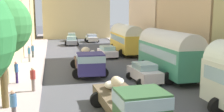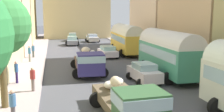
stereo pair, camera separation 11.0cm
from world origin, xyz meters
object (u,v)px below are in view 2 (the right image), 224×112
car_0 (72,41)px  cargo_truck_1 (89,62)px  parked_bus_1 (168,51)px  cargo_truck_0 (129,102)px  parked_bus_2 (126,38)px  car_4 (92,38)px  car_2 (144,73)px  car_3 (108,52)px  pedestrian_2 (29,53)px  pedestrian_1 (33,50)px  pedestrian_4 (13,105)px  car_1 (73,37)px  pedestrian_0 (16,71)px  pedestrian_3 (33,78)px

car_0 → cargo_truck_1: bearing=-90.1°
cargo_truck_1 → parked_bus_1: bearing=-16.2°
cargo_truck_0 → cargo_truck_1: bearing=93.0°
cargo_truck_1 → parked_bus_2: bearing=60.0°
car_0 → car_4: 5.55m
cargo_truck_0 → car_0: cargo_truck_0 is taller
cargo_truck_1 → car_2: (4.00, -3.47, -0.40)m
parked_bus_2 → car_3: bearing=-139.5°
parked_bus_1 → car_2: (-2.70, -1.52, -1.42)m
car_2 → pedestrian_2: (-9.69, 10.45, 0.33)m
parked_bus_1 → parked_bus_2: bearing=90.8°
pedestrian_1 → cargo_truck_0: bearing=-73.8°
car_3 → pedestrian_2: size_ratio=2.00×
pedestrian_4 → car_1: bearing=81.6°
pedestrian_0 → pedestrian_2: size_ratio=0.98×
car_3 → pedestrian_2: (-9.14, -1.68, 0.39)m
cargo_truck_1 → pedestrian_2: (-5.69, 6.97, -0.07)m
pedestrian_3 → car_4: bearing=74.4°
pedestrian_1 → car_3: bearing=-8.2°
cargo_truck_0 → car_3: (2.87, 19.71, -0.41)m
pedestrian_0 → pedestrian_2: (0.25, 9.08, 0.02)m
car_2 → pedestrian_3: bearing=-172.5°
car_4 → pedestrian_0: bearing=-109.5°
car_2 → pedestrian_1: bearing=125.3°
pedestrian_4 → car_0: bearing=80.8°
parked_bus_1 → car_1: parked_bus_1 is taller
cargo_truck_0 → car_3: size_ratio=1.79×
cargo_truck_0 → car_3: bearing=81.7°
pedestrian_0 → pedestrian_3: 2.85m
car_0 → pedestrian_3: size_ratio=2.27×
parked_bus_1 → car_4: size_ratio=2.14×
pedestrian_1 → pedestrian_3: (0.95, -14.54, 0.06)m
parked_bus_2 → cargo_truck_1: bearing=-120.0°
parked_bus_1 → pedestrian_4: bearing=-146.2°
pedestrian_0 → pedestrian_4: (0.78, -7.79, -0.06)m
car_4 → car_2: bearing=-90.0°
parked_bus_1 → car_1: 31.38m
parked_bus_2 → car_1: bearing=108.8°
pedestrian_2 → pedestrian_3: pedestrian_2 is taller
pedestrian_0 → pedestrian_4: pedestrian_0 is taller
cargo_truck_0 → pedestrian_2: size_ratio=3.56×
pedestrian_0 → pedestrian_3: bearing=-61.0°
cargo_truck_1 → car_1: size_ratio=1.90×
pedestrian_2 → car_0: bearing=69.2°
pedestrian_3 → pedestrian_2: bearing=95.6°
car_1 → pedestrian_1: pedestrian_1 is taller
car_4 → pedestrian_1: bearing=-120.7°
pedestrian_3 → pedestrian_4: (-0.60, -5.29, -0.01)m
car_1 → pedestrian_2: bearing=-106.0°
cargo_truck_0 → pedestrian_0: bearing=126.1°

